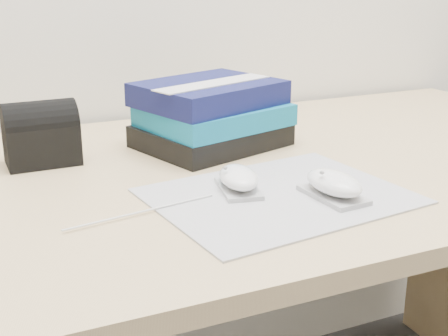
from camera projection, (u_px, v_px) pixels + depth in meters
name	position (u px, v px, depth m)	size (l,w,h in m)	color
desk	(220.00, 271.00, 1.21)	(1.60, 0.80, 0.73)	tan
mousepad	(279.00, 196.00, 0.94)	(0.37, 0.29, 0.00)	gray
mouse_rear	(239.00, 179.00, 0.95)	(0.08, 0.11, 0.04)	#A6A6A8
mouse_front	(334.00, 185.00, 0.92)	(0.07, 0.11, 0.05)	#A1A1A3
usb_cable	(142.00, 212.00, 0.87)	(0.00, 0.00, 0.23)	white
book_stack	(211.00, 115.00, 1.18)	(0.30, 0.27, 0.13)	black
pouch	(41.00, 134.00, 1.08)	(0.12, 0.09, 0.11)	black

